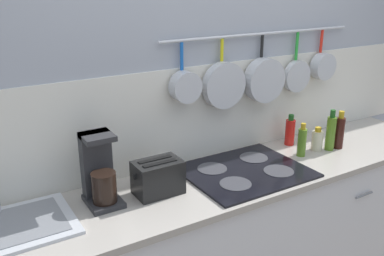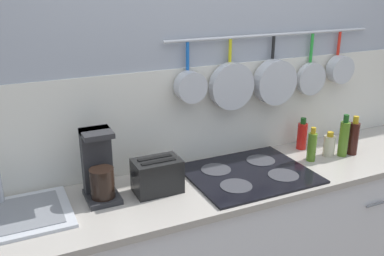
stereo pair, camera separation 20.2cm
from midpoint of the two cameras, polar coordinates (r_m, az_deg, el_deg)
The scene contains 12 objects.
wall_back at distance 2.40m, azimuth 5.12°, elevation 4.25°, with size 7.20×0.16×2.60m.
cabinet_base at distance 2.52m, azimuth 8.28°, elevation -16.37°, with size 2.88×0.54×0.88m.
countertop at distance 2.28m, azimuth 8.84°, elevation -6.96°, with size 2.92×0.57×0.03m.
sink_basin at distance 2.00m, azimuth -21.25°, elevation -10.97°, with size 0.56×0.39×0.23m.
coffee_maker at distance 2.02m, azimuth -9.51°, elevation -5.58°, with size 0.15×0.19×0.34m.
toaster at distance 2.07m, azimuth -1.88°, elevation -6.43°, with size 0.24×0.15×0.17m.
cooktop at distance 2.31m, azimuth 10.14°, elevation -6.04°, with size 0.64×0.52×0.01m.
bottle_olive_oil at distance 2.53m, azimuth 17.92°, elevation -2.36°, with size 0.05×0.05×0.20m.
bottle_dish_soap at distance 2.69m, azimuth 16.57°, elevation -0.97°, with size 0.06×0.06×0.19m.
bottle_sesame_oil at distance 2.64m, azimuth 19.94°, elevation -2.22°, with size 0.07×0.07×0.15m.
bottle_cooking_wine at distance 2.65m, azimuth 21.67°, elevation -1.26°, with size 0.06×0.06×0.25m.
bottle_vinegar at distance 2.70m, azimuth 22.77°, elevation -1.23°, with size 0.06×0.06×0.23m.
Camera 2 is at (-1.08, -1.72, 1.91)m, focal length 40.00 mm.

